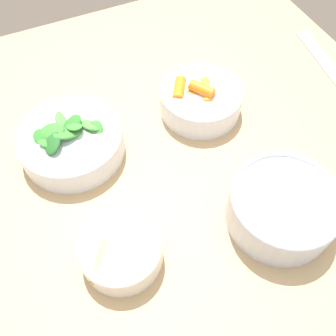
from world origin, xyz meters
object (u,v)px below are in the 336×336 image
object	(u,v)px
bowl_carrots	(200,99)
bowl_greens	(71,140)
bowl_cookies	(120,251)
bowl_beans_hotdog	(282,208)

from	to	relation	value
bowl_carrots	bowl_greens	distance (m)	0.25
bowl_greens	bowl_cookies	world-z (taller)	bowl_greens
bowl_cookies	bowl_greens	bearing A→B (deg)	-178.01
bowl_beans_hotdog	bowl_cookies	xyz separation A→B (m)	(-0.04, -0.25, -0.01)
bowl_carrots	bowl_cookies	size ratio (longest dim) A/B	1.27
bowl_beans_hotdog	bowl_carrots	bearing A→B (deg)	-178.84
bowl_carrots	bowl_cookies	distance (m)	0.32
bowl_beans_hotdog	bowl_greens	bearing A→B (deg)	-135.96
bowl_carrots	bowl_cookies	world-z (taller)	bowl_carrots
bowl_greens	bowl_beans_hotdog	size ratio (longest dim) A/B	1.09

